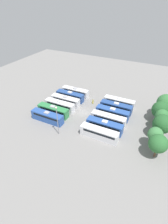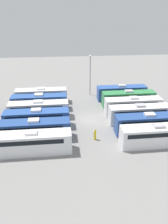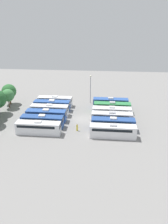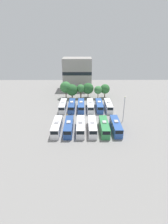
{
  "view_description": "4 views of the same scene",
  "coord_description": "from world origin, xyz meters",
  "px_view_note": "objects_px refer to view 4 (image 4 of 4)",
  "views": [
    {
      "loc": [
        43.86,
        21.48,
        33.47
      ],
      "look_at": [
        1.43,
        0.32,
        1.34
      ],
      "focal_mm": 28.0,
      "sensor_mm": 36.0,
      "label": 1
    },
    {
      "loc": [
        -35.13,
        4.7,
        17.91
      ],
      "look_at": [
        -0.83,
        0.89,
        1.96
      ],
      "focal_mm": 35.0,
      "sensor_mm": 36.0,
      "label": 2
    },
    {
      "loc": [
        -54.63,
        -6.42,
        25.63
      ],
      "look_at": [
        -1.72,
        -1.37,
        2.92
      ],
      "focal_mm": 35.0,
      "sensor_mm": 36.0,
      "label": 3
    },
    {
      "loc": [
        -0.99,
        -57.15,
        27.42
      ],
      "look_at": [
        -0.7,
        0.3,
        2.53
      ],
      "focal_mm": 28.0,
      "sensor_mm": 36.0,
      "label": 4
    }
  ],
  "objects_px": {
    "bus_0": "(57,126)",
    "bus_2": "(81,126)",
    "bus_9": "(90,106)",
    "bus_3": "(92,126)",
    "bus_4": "(104,126)",
    "bus_5": "(116,126)",
    "tree_4": "(98,90)",
    "bus_11": "(108,105)",
    "tree_2": "(81,89)",
    "bus_8": "(81,106)",
    "bus_6": "(63,106)",
    "tree_0": "(66,87)",
    "depot_building": "(77,73)",
    "light_pole": "(124,105)",
    "worker_person": "(67,117)",
    "tree_1": "(72,90)",
    "tree_3": "(88,89)",
    "bus_1": "(69,126)",
    "bus_10": "(99,105)",
    "bus_7": "(72,106)",
    "tree_5": "(105,89)"
  },
  "relations": [
    {
      "from": "bus_1",
      "to": "bus_4",
      "type": "distance_m",
      "value": 11.07
    },
    {
      "from": "light_pole",
      "to": "tree_5",
      "type": "height_order",
      "value": "light_pole"
    },
    {
      "from": "bus_1",
      "to": "tree_1",
      "type": "distance_m",
      "value": 31.71
    },
    {
      "from": "tree_2",
      "to": "bus_2",
      "type": "bearing_deg",
      "value": -89.48
    },
    {
      "from": "bus_0",
      "to": "bus_2",
      "type": "xyz_separation_m",
      "value": [
        7.41,
        0.05,
        0.0
      ]
    },
    {
      "from": "bus_5",
      "to": "bus_7",
      "type": "height_order",
      "value": "same"
    },
    {
      "from": "bus_2",
      "to": "bus_5",
      "type": "distance_m",
      "value": 11.09
    },
    {
      "from": "bus_2",
      "to": "bus_9",
      "type": "xyz_separation_m",
      "value": [
        3.69,
        17.7,
        0.0
      ]
    },
    {
      "from": "tree_1",
      "to": "tree_4",
      "type": "distance_m",
      "value": 12.37
    },
    {
      "from": "bus_3",
      "to": "tree_3",
      "type": "bearing_deg",
      "value": 90.83
    },
    {
      "from": "tree_4",
      "to": "bus_11",
      "type": "bearing_deg",
      "value": -77.3
    },
    {
      "from": "bus_5",
      "to": "depot_building",
      "type": "bearing_deg",
      "value": 105.18
    },
    {
      "from": "bus_0",
      "to": "bus_10",
      "type": "height_order",
      "value": "same"
    },
    {
      "from": "bus_0",
      "to": "bus_9",
      "type": "relative_size",
      "value": 1.0
    },
    {
      "from": "tree_0",
      "to": "bus_4",
      "type": "bearing_deg",
      "value": -65.44
    },
    {
      "from": "bus_2",
      "to": "bus_6",
      "type": "bearing_deg",
      "value": 112.62
    },
    {
      "from": "bus_7",
      "to": "bus_8",
      "type": "height_order",
      "value": "same"
    },
    {
      "from": "worker_person",
      "to": "light_pole",
      "type": "bearing_deg",
      "value": -5.55
    },
    {
      "from": "depot_building",
      "to": "bus_3",
      "type": "bearing_deg",
      "value": -83.08
    },
    {
      "from": "tree_4",
      "to": "depot_building",
      "type": "bearing_deg",
      "value": 119.32
    },
    {
      "from": "light_pole",
      "to": "tree_2",
      "type": "height_order",
      "value": "light_pole"
    },
    {
      "from": "bus_2",
      "to": "bus_11",
      "type": "distance_m",
      "value": 20.87
    },
    {
      "from": "bus_7",
      "to": "depot_building",
      "type": "height_order",
      "value": "depot_building"
    },
    {
      "from": "bus_5",
      "to": "tree_4",
      "type": "relative_size",
      "value": 1.77
    },
    {
      "from": "bus_8",
      "to": "bus_3",
      "type": "bearing_deg",
      "value": -78.29
    },
    {
      "from": "bus_0",
      "to": "tree_1",
      "type": "xyz_separation_m",
      "value": [
        2.97,
        31.47,
        2.54
      ]
    },
    {
      "from": "bus_6",
      "to": "tree_5",
      "type": "xyz_separation_m",
      "value": [
        18.67,
        14.84,
        2.67
      ]
    },
    {
      "from": "bus_3",
      "to": "bus_4",
      "type": "distance_m",
      "value": 3.71
    },
    {
      "from": "tree_4",
      "to": "bus_8",
      "type": "bearing_deg",
      "value": -119.96
    },
    {
      "from": "tree_1",
      "to": "tree_3",
      "type": "distance_m",
      "value": 7.74
    },
    {
      "from": "bus_7",
      "to": "bus_10",
      "type": "bearing_deg",
      "value": 0.46
    },
    {
      "from": "worker_person",
      "to": "depot_building",
      "type": "xyz_separation_m",
      "value": [
        2.59,
        41.28,
        7.67
      ]
    },
    {
      "from": "tree_0",
      "to": "worker_person",
      "type": "bearing_deg",
      "value": -84.05
    },
    {
      "from": "bus_5",
      "to": "tree_1",
      "type": "bearing_deg",
      "value": 116.45
    },
    {
      "from": "bus_1",
      "to": "light_pole",
      "type": "xyz_separation_m",
      "value": [
        18.47,
        6.91,
        4.48
      ]
    },
    {
      "from": "bus_0",
      "to": "light_pole",
      "type": "distance_m",
      "value": 23.62
    },
    {
      "from": "bus_4",
      "to": "tree_4",
      "type": "relative_size",
      "value": 1.77
    },
    {
      "from": "tree_2",
      "to": "tree_5",
      "type": "bearing_deg",
      "value": 2.41
    },
    {
      "from": "bus_6",
      "to": "tree_0",
      "type": "distance_m",
      "value": 14.93
    },
    {
      "from": "tree_1",
      "to": "tree_2",
      "type": "height_order",
      "value": "tree_1"
    },
    {
      "from": "bus_1",
      "to": "tree_4",
      "type": "bearing_deg",
      "value": 69.86
    },
    {
      "from": "bus_0",
      "to": "bus_11",
      "type": "relative_size",
      "value": 1.0
    },
    {
      "from": "bus_3",
      "to": "bus_1",
      "type": "bearing_deg",
      "value": -178.63
    },
    {
      "from": "bus_10",
      "to": "tree_2",
      "type": "bearing_deg",
      "value": 118.26
    },
    {
      "from": "bus_10",
      "to": "bus_0",
      "type": "bearing_deg",
      "value": -129.52
    },
    {
      "from": "light_pole",
      "to": "bus_0",
      "type": "bearing_deg",
      "value": -163.03
    },
    {
      "from": "bus_0",
      "to": "bus_5",
      "type": "distance_m",
      "value": 18.5
    },
    {
      "from": "bus_7",
      "to": "bus_4",
      "type": "bearing_deg",
      "value": -58.17
    },
    {
      "from": "bus_10",
      "to": "tree_5",
      "type": "distance_m",
      "value": 15.47
    },
    {
      "from": "bus_7",
      "to": "tree_2",
      "type": "height_order",
      "value": "tree_2"
    }
  ]
}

